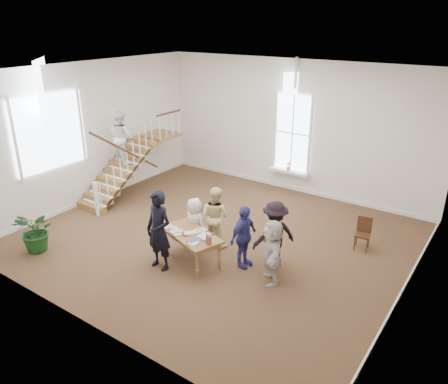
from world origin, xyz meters
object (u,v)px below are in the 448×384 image
Objects in this scene: side_chair at (363,232)px; floor_plant at (37,231)px; woman_cluster_a at (244,237)px; police_officer at (159,231)px; woman_cluster_b at (274,234)px; elderly_woman at (195,224)px; person_yellow at (215,216)px; library_table at (191,237)px; woman_cluster_c at (272,252)px.

floor_plant is at bearing -152.66° from side_chair.
woman_cluster_a is 1.40× the size of floor_plant.
police_officer is 1.17× the size of woman_cluster_b.
elderly_woman is at bearing -153.72° from side_chair.
side_chair is at bearing -144.64° from person_yellow.
library_table is 1.31× the size of elderly_woman.
woman_cluster_b is 6.15m from floor_plant.
person_yellow is (0.30, 0.50, 0.11)m from elderly_woman.
elderly_woman is 1.24× the size of floor_plant.
woman_cluster_a is at bearing -171.11° from elderly_woman.
police_officer reaches higher than elderly_woman.
police_officer is 1.74× the size of floor_plant.
floor_plant is 1.30× the size of side_chair.
police_officer is 3.44m from floor_plant.
woman_cluster_c is 6.14m from floor_plant.
side_chair is (3.35, 2.04, -0.34)m from person_yellow.
police_officer is 1.40× the size of elderly_woman.
library_table is at bearing -117.49° from woman_cluster_c.
police_officer is at bearing -20.44° from woman_cluster_b.
library_table is at bearing 56.77° from police_officer.
woman_cluster_c reaches higher than floor_plant.
person_yellow reaches higher than elderly_woman.
woman_cluster_c reaches higher than library_table.
floor_plant is at bearing 47.22° from elderly_woman.
woman_cluster_c is (0.90, -0.20, -0.02)m from woman_cluster_a.
woman_cluster_a is at bearing 39.61° from police_officer.
elderly_woman is at bearing 139.49° from library_table.
person_yellow is 1.86× the size of side_chair.
person_yellow is 3.93m from side_chair.
woman_cluster_b is (2.13, 0.42, 0.14)m from elderly_woman.
floor_plant is at bearing 43.73° from person_yellow.
woman_cluster_c is at bearing 24.75° from police_officer.
police_officer is 1.28× the size of woman_cluster_c.
woman_cluster_c is at bearing 164.96° from person_yellow.
elderly_woman is 0.87× the size of person_yellow.
floor_plant reaches higher than library_table.
woman_cluster_c is at bearing 57.56° from woman_cluster_b.
side_chair is at bearing 48.20° from police_officer.
police_officer is 2.79m from woman_cluster_b.
woman_cluster_b is 2.64m from side_chair.
woman_cluster_a is 0.75m from woman_cluster_b.
woman_cluster_b is 1.49× the size of floor_plant.
elderly_woman is at bearing 93.00° from woman_cluster_a.
side_chair is (2.12, 2.57, -0.32)m from woman_cluster_a.
woman_cluster_a reaches higher than floor_plant.
person_yellow is 1.34m from woman_cluster_a.
floor_plant is (-3.29, -2.48, -0.14)m from elderly_woman.
police_officer is at bearing 81.11° from person_yellow.
woman_cluster_b reaches higher than person_yellow.
woman_cluster_c is at bearing -175.34° from elderly_woman.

